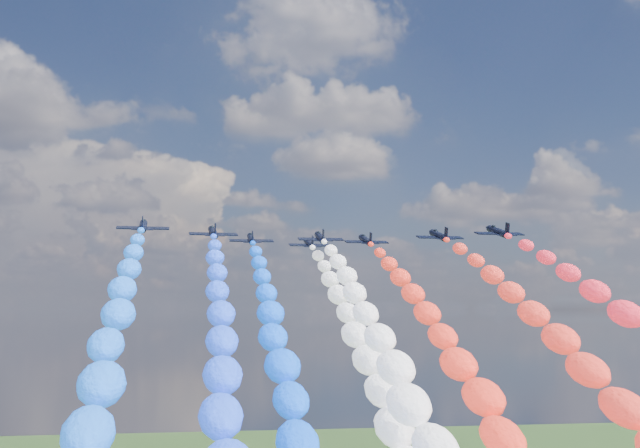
{
  "coord_description": "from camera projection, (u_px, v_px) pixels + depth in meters",
  "views": [
    {
      "loc": [
        -24.09,
        -155.58,
        79.94
      ],
      "look_at": [
        0.0,
        4.0,
        96.83
      ],
      "focal_mm": 46.04,
      "sensor_mm": 36.0,
      "label": 1
    }
  ],
  "objects": [
    {
      "name": "jet_0",
      "position": [
        143.0,
        226.0,
        146.44
      ],
      "size": [
        9.72,
        13.03,
        5.65
      ],
      "primitive_type": null,
      "rotation": [
        0.24,
        0.0,
        0.04
      ],
      "color": "black"
    },
    {
      "name": "trail_6",
      "position": [
        575.0,
        378.0,
        105.19
      ],
      "size": [
        5.97,
        113.33,
        50.58
      ],
      "primitive_type": null,
      "color": "red"
    },
    {
      "name": "jet_5",
      "position": [
        366.0,
        240.0,
        176.46
      ],
      "size": [
        9.6,
        12.95,
        5.65
      ],
      "primitive_type": null,
      "rotation": [
        0.24,
        0.0,
        0.03
      ],
      "color": "black"
    },
    {
      "name": "trail_4",
      "position": [
        362.0,
        367.0,
        124.77
      ],
      "size": [
        5.97,
        113.33,
        50.58
      ],
      "primitive_type": null,
      "color": "white"
    },
    {
      "name": "jet_4",
      "position": [
        309.0,
        243.0,
        185.03
      ],
      "size": [
        9.62,
        12.96,
        5.65
      ],
      "primitive_type": null,
      "rotation": [
        0.24,
        0.0,
        0.03
      ],
      "color": "black"
    },
    {
      "name": "trail_5",
      "position": [
        451.0,
        371.0,
        116.2
      ],
      "size": [
        5.97,
        113.33,
        50.58
      ],
      "primitive_type": null,
      "color": "#F93020"
    },
    {
      "name": "trail_3",
      "position": [
        386.0,
        375.0,
        109.41
      ],
      "size": [
        5.97,
        113.33,
        50.58
      ],
      "primitive_type": null,
      "color": "white"
    },
    {
      "name": "trail_2",
      "position": [
        278.0,
        373.0,
        112.96
      ],
      "size": [
        5.97,
        113.33,
        50.58
      ],
      "primitive_type": null,
      "color": "blue"
    },
    {
      "name": "jet_6",
      "position": [
        439.0,
        236.0,
        165.44
      ],
      "size": [
        9.7,
        13.02,
        5.65
      ],
      "primitive_type": null,
      "rotation": [
        0.24,
        0.0,
        0.04
      ],
      "color": "black"
    },
    {
      "name": "jet_1",
      "position": [
        213.0,
        232.0,
        158.1
      ],
      "size": [
        10.04,
        13.25,
        5.65
      ],
      "primitive_type": null,
      "rotation": [
        0.24,
        0.0,
        0.06
      ],
      "color": "black"
    },
    {
      "name": "trail_1",
      "position": [
        221.0,
        383.0,
        97.85
      ],
      "size": [
        5.97,
        113.33,
        50.58
      ],
      "primitive_type": null,
      "color": "#214CFA"
    },
    {
      "name": "trail_0",
      "position": [
        103.0,
        393.0,
        86.18
      ],
      "size": [
        5.97,
        113.33,
        50.58
      ],
      "primitive_type": null,
      "color": "blue"
    },
    {
      "name": "jet_2",
      "position": [
        251.0,
        239.0,
        173.21
      ],
      "size": [
        9.34,
        12.76,
        5.65
      ],
      "primitive_type": null,
      "rotation": [
        0.24,
        0.0,
        -0.01
      ],
      "color": "black"
    },
    {
      "name": "jet_7",
      "position": [
        498.0,
        232.0,
        157.25
      ],
      "size": [
        9.69,
        13.01,
        5.65
      ],
      "primitive_type": null,
      "rotation": [
        0.24,
        0.0,
        0.04
      ],
      "color": "black"
    },
    {
      "name": "jet_3",
      "position": [
        320.0,
        237.0,
        169.66
      ],
      "size": [
        9.39,
        12.79,
        5.65
      ],
      "primitive_type": null,
      "rotation": [
        0.24,
        0.0,
        -0.01
      ],
      "color": "black"
    }
  ]
}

